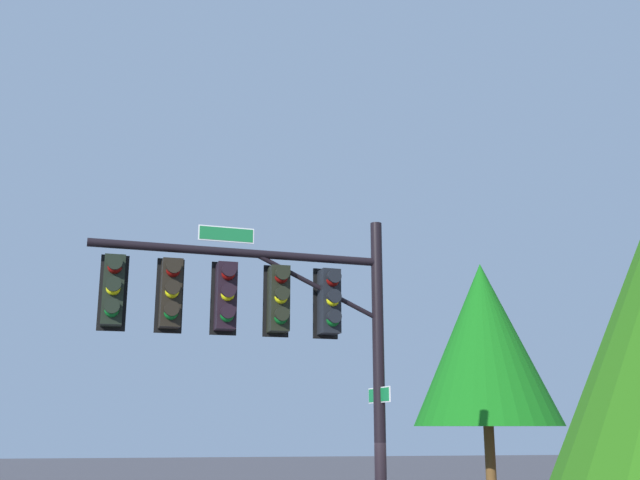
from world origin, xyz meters
TOP-DOWN VIEW (x-y plane):
  - signal_pole_assembly at (2.08, 0.31)m, footprint 5.05×1.41m
  - tree_mid at (-4.29, -5.76)m, footprint 3.76×3.76m

SIDE VIEW (x-z plane):
  - signal_pole_assembly at x=2.08m, z-range 1.35..7.65m
  - tree_mid at x=-4.29m, z-range 1.37..8.32m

